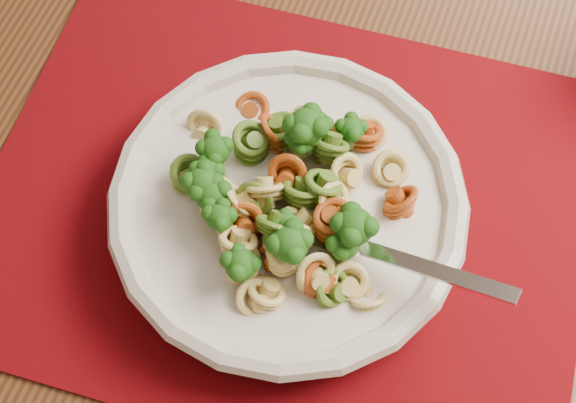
{
  "coord_description": "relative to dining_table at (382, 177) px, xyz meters",
  "views": [
    {
      "loc": [
        -0.77,
        -0.9,
        1.27
      ],
      "look_at": [
        -0.78,
        -0.65,
        0.74
      ],
      "focal_mm": 50.0,
      "sensor_mm": 36.0,
      "label": 1
    }
  ],
  "objects": [
    {
      "name": "pasta_broccoli_heap",
      "position": [
        -0.08,
        -0.09,
        0.14
      ],
      "size": [
        0.22,
        0.22,
        0.06
      ],
      "primitive_type": null,
      "color": "#E1C76F",
      "rests_on": "pasta_bowl"
    },
    {
      "name": "dining_table",
      "position": [
        0.0,
        0.0,
        0.0
      ],
      "size": [
        1.69,
        1.36,
        0.7
      ],
      "rotation": [
        0.0,
        0.0,
        -0.31
      ],
      "color": "#573418",
      "rests_on": "ground"
    },
    {
      "name": "fork",
      "position": [
        -0.05,
        -0.12,
        0.13
      ],
      "size": [
        0.17,
        0.1,
        0.08
      ],
      "primitive_type": null,
      "rotation": [
        0.0,
        -0.35,
        -0.45
      ],
      "color": "silver",
      "rests_on": "pasta_bowl"
    },
    {
      "name": "placemat",
      "position": [
        -0.09,
        -0.07,
        0.09
      ],
      "size": [
        0.54,
        0.46,
        0.0
      ],
      "primitive_type": "cube",
      "rotation": [
        0.0,
        0.0,
        -0.24
      ],
      "color": "#660404",
      "rests_on": "dining_table"
    },
    {
      "name": "pasta_bowl",
      "position": [
        -0.08,
        -0.09,
        0.12
      ],
      "size": [
        0.27,
        0.27,
        0.05
      ],
      "color": "beige",
      "rests_on": "placemat"
    }
  ]
}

